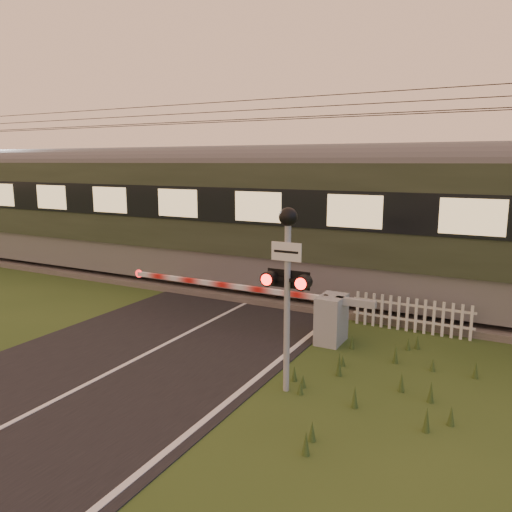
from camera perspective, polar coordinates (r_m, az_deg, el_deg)
The scene contains 7 objects.
ground at distance 11.30m, azimuth -13.41°, elevation -11.42°, with size 160.00×160.00×0.00m, color #2D441A.
road at distance 11.13m, azimuth -14.14°, elevation -11.76°, with size 6.00×140.00×0.03m.
track_bed at distance 16.45m, azimuth 1.64°, elevation -3.84°, with size 140.00×3.40×0.39m.
overhead_wires at distance 16.00m, azimuth 1.75°, elevation 16.18°, with size 120.00×0.62×0.62m.
boom_gate at distance 12.01m, azimuth 7.17°, elevation -6.63°, with size 6.95×0.87×1.16m.
crossing_signal at distance 8.90m, azimuth 3.61°, elevation -1.29°, with size 0.87×0.36×3.42m.
picket_fence at distance 13.13m, azimuth 17.35°, elevation -6.43°, with size 2.98×0.07×0.87m.
Camera 1 is at (7.02, -7.79, 4.21)m, focal length 35.00 mm.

